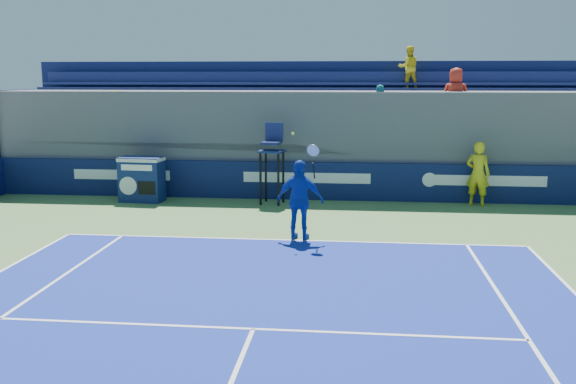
# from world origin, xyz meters

# --- Properties ---
(ball_person) EXTENTS (0.83, 0.71, 1.94)m
(ball_person) POSITION_xyz_m (5.18, 16.64, 0.98)
(ball_person) COLOR gold
(ball_person) RESTS_ON apron
(back_hoarding) EXTENTS (20.40, 0.21, 1.20)m
(back_hoarding) POSITION_xyz_m (0.00, 17.10, 0.60)
(back_hoarding) COLOR #0C1643
(back_hoarding) RESTS_ON ground
(match_clock) EXTENTS (1.37, 0.83, 1.40)m
(match_clock) POSITION_xyz_m (-5.07, 16.24, 0.74)
(match_clock) COLOR navy
(match_clock) RESTS_ON ground
(umpire_chair) EXTENTS (0.80, 0.80, 2.48)m
(umpire_chair) POSITION_xyz_m (-0.99, 16.32, 1.53)
(umpire_chair) COLOR black
(umpire_chair) RESTS_ON ground
(tennis_player) EXTENTS (1.18, 0.63, 2.57)m
(tennis_player) POSITION_xyz_m (0.24, 11.99, 0.97)
(tennis_player) COLOR #1336A2
(tennis_player) RESTS_ON apron
(stadium_seating) EXTENTS (21.00, 4.05, 4.90)m
(stadium_seating) POSITION_xyz_m (0.01, 19.15, 1.84)
(stadium_seating) COLOR #57575C
(stadium_seating) RESTS_ON ground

